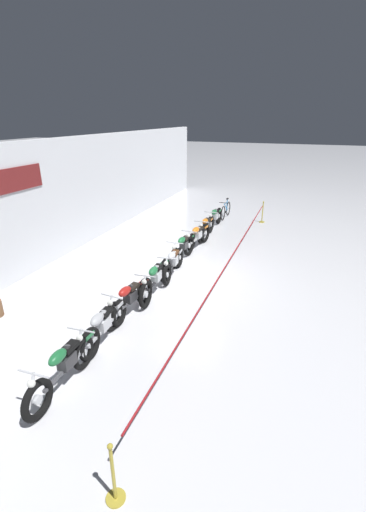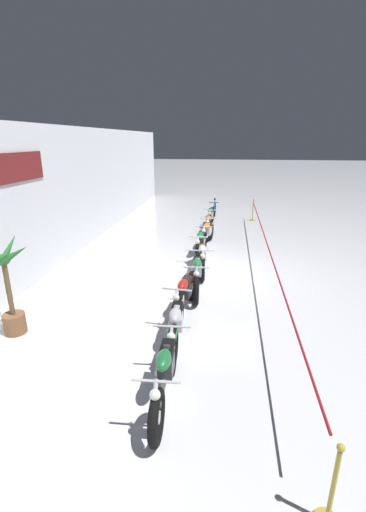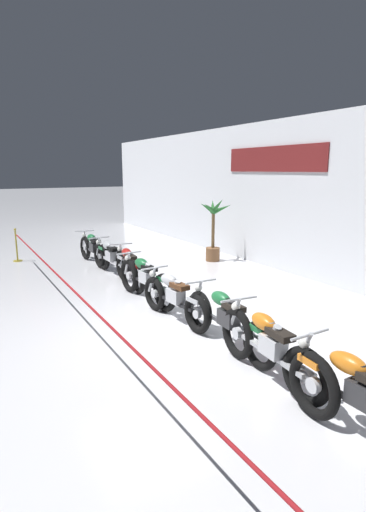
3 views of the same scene
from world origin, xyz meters
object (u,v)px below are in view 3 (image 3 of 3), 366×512
motorcycle_green_3 (145,280)px  motorcycle_green_5 (226,320)px  motorcycle_green_0 (94,249)px  potted_palm_left_of_row (213,232)px  stanchion_far_left (55,278)px  motorcycle_red_2 (129,267)px  motorcycle_orange_6 (270,349)px  motorcycle_silver_1 (111,258)px  motorcycle_orange_7 (360,398)px  motorcycle_silver_4 (174,298)px

motorcycle_green_3 → motorcycle_green_5: 2.80m
motorcycle_green_0 → motorcycle_green_3: bearing=-1.4°
motorcycle_green_0 → motorcycle_green_5: 6.78m
potted_palm_left_of_row → stanchion_far_left: size_ratio=0.15×
motorcycle_red_2 → motorcycle_green_3: motorcycle_green_3 is taller
motorcycle_green_0 → potted_palm_left_of_row: size_ratio=1.17×
motorcycle_red_2 → motorcycle_orange_6: motorcycle_orange_6 is taller
motorcycle_green_0 → motorcycle_green_3: motorcycle_green_3 is taller
motorcycle_silver_1 → motorcycle_orange_7: size_ratio=1.05×
motorcycle_silver_4 → motorcycle_green_0: bearing=178.8°
motorcycle_orange_7 → stanchion_far_left: 5.74m
motorcycle_green_3 → motorcycle_orange_6: motorcycle_green_3 is taller
motorcycle_green_3 → stanchion_far_left: 1.92m
motorcycle_green_3 → motorcycle_silver_4: 1.35m
motorcycle_orange_7 → potted_palm_left_of_row: potted_palm_left_of_row is taller
motorcycle_green_0 → motorcycle_silver_1: bearing=2.0°
motorcycle_red_2 → motorcycle_orange_7: (6.66, -0.10, -0.01)m
motorcycle_orange_6 → potted_palm_left_of_row: potted_palm_left_of_row is taller
motorcycle_silver_1 → stanchion_far_left: stanchion_far_left is taller
motorcycle_green_0 → motorcycle_green_3: size_ratio=0.99×
motorcycle_silver_4 → stanchion_far_left: (-1.39, -1.88, 0.31)m
motorcycle_orange_7 → potted_palm_left_of_row: bearing=156.3°
motorcycle_green_5 → stanchion_far_left: size_ratio=0.17×
motorcycle_orange_7 → stanchion_far_left: stanchion_far_left is taller
motorcycle_orange_7 → motorcycle_green_5: bearing=177.6°
motorcycle_green_0 → potted_palm_left_of_row: 3.73m
motorcycle_orange_6 → motorcycle_green_3: bearing=-179.9°
motorcycle_red_2 → motorcycle_orange_7: bearing=-0.9°
motorcycle_green_5 → motorcycle_orange_6: 1.21m
motorcycle_silver_4 → motorcycle_orange_6: 2.65m
motorcycle_silver_4 → potted_palm_left_of_row: size_ratio=1.06×
motorcycle_orange_6 → stanchion_far_left: stanchion_far_left is taller
motorcycle_silver_4 → motorcycle_red_2: bearing=176.3°
motorcycle_orange_6 → motorcycle_orange_7: (1.34, 0.05, -0.02)m
motorcycle_silver_1 → motorcycle_orange_6: motorcycle_orange_6 is taller
motorcycle_green_0 → motorcycle_orange_7: (9.33, -0.04, 0.00)m
motorcycle_green_0 → potted_palm_left_of_row: potted_palm_left_of_row is taller
motorcycle_red_2 → motorcycle_silver_4: motorcycle_red_2 is taller
motorcycle_silver_1 → motorcycle_green_5: 5.43m
motorcycle_red_2 → stanchion_far_left: (1.28, -2.06, 0.29)m
motorcycle_red_2 → motorcycle_silver_4: (2.67, -0.17, -0.02)m
motorcycle_green_3 → motorcycle_orange_6: bearing=0.1°
motorcycle_orange_7 → motorcycle_red_2: bearing=179.1°
motorcycle_silver_1 → motorcycle_orange_6: bearing=-1.2°
motorcycle_green_5 → motorcycle_orange_7: (2.54, -0.11, 0.00)m
motorcycle_green_0 → motorcycle_silver_1: 1.36m
motorcycle_silver_1 → motorcycle_silver_4: (3.98, -0.16, -0.01)m
motorcycle_green_0 → motorcycle_orange_6: size_ratio=0.98×
motorcycle_red_2 → motorcycle_orange_6: size_ratio=0.91×
motorcycle_orange_7 → potted_palm_left_of_row: 8.64m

